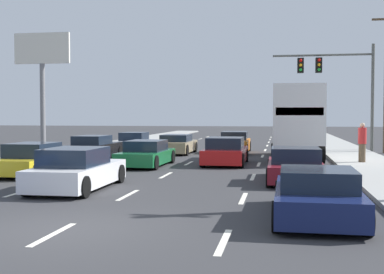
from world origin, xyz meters
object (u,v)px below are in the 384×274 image
box_truck (297,119)px  car_white (77,170)px  car_silver (135,143)px  roadside_billboard (42,66)px  car_tan (177,145)px  car_maroon (295,166)px  car_orange (235,143)px  car_black (94,148)px  pedestrian_near_corner (362,142)px  car_yellow (35,160)px  car_red (225,152)px  car_navy (317,195)px  car_green (146,154)px  traffic_signal_mast (331,74)px

box_truck → car_white: bearing=-120.4°
car_silver → roadside_billboard: size_ratio=0.51×
car_tan → car_maroon: size_ratio=0.96×
car_orange → car_tan: bearing=-160.4°
car_black → car_silver: bearing=85.5°
car_black → pedestrian_near_corner: bearing=-2.5°
car_black → car_yellow: 6.79m
car_red → car_navy: size_ratio=0.96×
car_tan → car_green: car_green is taller
car_navy → pedestrian_near_corner: pedestrian_near_corner is taller
car_maroon → roadside_billboard: roadside_billboard is taller
car_orange → car_red: car_orange is taller
car_white → car_red: 9.67m
car_tan → car_white: (-0.11, -15.15, 0.06)m
car_yellow → car_green: size_ratio=1.02×
car_silver → car_green: 9.43m
car_tan → car_red: (3.67, -6.24, 0.05)m
car_yellow → car_maroon: car_yellow is taller
car_red → traffic_signal_mast: traffic_signal_mast is taller
car_yellow → roadside_billboard: bearing=115.2°
car_yellow → car_orange: bearing=61.9°
car_orange → car_red: (0.23, -7.46, -0.01)m
car_tan → car_green: size_ratio=0.98×
car_navy → car_black: bearing=127.7°
car_black → car_yellow: size_ratio=1.04×
car_orange → car_black: bearing=-139.2°
car_tan → pedestrian_near_corner: (10.05, -5.37, 0.52)m
car_black → car_orange: 9.17m
car_navy → pedestrian_near_corner: 13.47m
car_tan → car_white: car_white is taller
car_silver → car_red: 10.05m
car_green → car_navy: size_ratio=0.99×
car_green → box_truck: box_truck is taller
car_black → car_white: bearing=-71.9°
car_tan → box_truck: bearing=-22.1°
car_yellow → car_orange: 14.49m
car_maroon → traffic_signal_mast: (2.64, 15.58, 4.44)m
car_silver → car_white: size_ratio=0.95×
car_black → car_maroon: bearing=-35.2°
car_silver → car_maroon: car_silver is taller
traffic_signal_mast → pedestrian_near_corner: traffic_signal_mast is taller
box_truck → pedestrian_near_corner: box_truck is taller
roadside_billboard → car_silver: bearing=-15.9°
car_red → car_maroon: bearing=-61.7°
car_tan → car_orange: size_ratio=0.92×
car_green → pedestrian_near_corner: size_ratio=2.33×
car_tan → pedestrian_near_corner: bearing=-28.1°
car_black → pedestrian_near_corner: 13.58m
car_red → roadside_billboard: (-14.07, 9.60, 5.23)m
car_green → box_truck: size_ratio=0.53×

